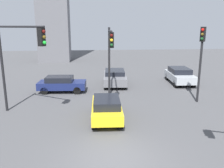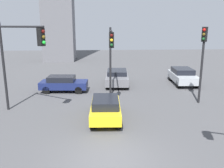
{
  "view_description": "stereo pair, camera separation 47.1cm",
  "coord_description": "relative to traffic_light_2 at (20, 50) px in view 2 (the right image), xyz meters",
  "views": [
    {
      "loc": [
        -0.97,
        -8.99,
        5.48
      ],
      "look_at": [
        0.5,
        6.23,
        1.7
      ],
      "focal_mm": 38.17,
      "sensor_mm": 36.0,
      "label": 1
    },
    {
      "loc": [
        -0.5,
        -9.02,
        5.48
      ],
      "look_at": [
        0.5,
        6.23,
        1.7
      ],
      "focal_mm": 38.17,
      "sensor_mm": 36.0,
      "label": 2
    }
  ],
  "objects": [
    {
      "name": "car_5",
      "position": [
        6.46,
        7.22,
        -3.31
      ],
      "size": [
        2.39,
        4.56,
        1.38
      ],
      "rotation": [
        0.0,
        0.0,
        -1.65
      ],
      "color": "slate",
      "rests_on": "ground_plane"
    },
    {
      "name": "car_2",
      "position": [
        5.05,
        -1.28,
        -3.31
      ],
      "size": [
        1.87,
        4.01,
        1.37
      ],
      "rotation": [
        0.0,
        0.0,
        1.53
      ],
      "color": "yellow",
      "rests_on": "ground_plane"
    },
    {
      "name": "traffic_light_3",
      "position": [
        5.59,
        2.34,
        -0.25
      ],
      "size": [
        0.34,
        3.17,
        5.34
      ],
      "rotation": [
        0.0,
        0.0,
        -1.6
      ],
      "color": "black",
      "rests_on": "ground_plane"
    },
    {
      "name": "car_1",
      "position": [
        12.77,
        7.18,
        -3.26
      ],
      "size": [
        2.21,
        4.44,
        1.49
      ],
      "rotation": [
        0.0,
        0.0,
        -1.63
      ],
      "color": "#ADB2B7",
      "rests_on": "ground_plane"
    },
    {
      "name": "traffic_light_4",
      "position": [
        11.91,
        1.43,
        -0.3
      ],
      "size": [
        0.45,
        0.48,
        5.39
      ],
      "rotation": [
        0.0,
        0.0,
        -2.24
      ],
      "color": "black",
      "rests_on": "ground_plane"
    },
    {
      "name": "traffic_light_2",
      "position": [
        0.0,
        0.0,
        0.0
      ],
      "size": [
        3.24,
        2.13,
        5.7
      ],
      "rotation": [
        0.0,
        0.0,
        -0.56
      ],
      "color": "black",
      "rests_on": "ground_plane"
    },
    {
      "name": "car_4",
      "position": [
        1.72,
        5.15,
        -3.33
      ],
      "size": [
        4.02,
        1.95,
        1.34
      ],
      "rotation": [
        0.0,
        0.0,
        -0.07
      ],
      "color": "navy",
      "rests_on": "ground_plane"
    },
    {
      "name": "ground_plane",
      "position": [
        5.06,
        -5.58,
        -4.04
      ],
      "size": [
        90.77,
        90.77,
        0.0
      ],
      "primitive_type": "plane",
      "color": "#4C4C4F"
    }
  ]
}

